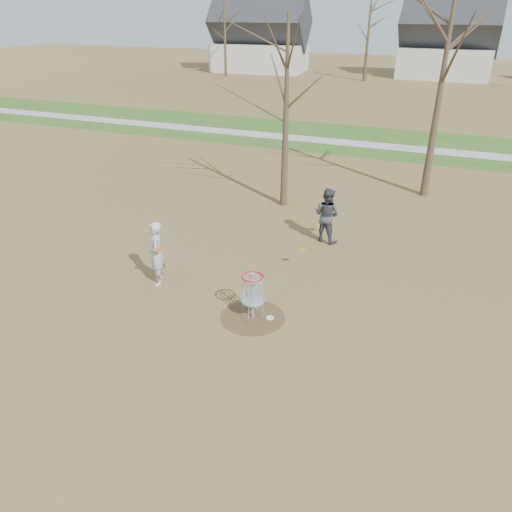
{
  "coord_description": "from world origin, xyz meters",
  "views": [
    {
      "loc": [
        4.33,
        -10.67,
        7.76
      ],
      "look_at": [
        -0.5,
        1.5,
        1.1
      ],
      "focal_mm": 35.0,
      "sensor_mm": 36.0,
      "label": 1
    }
  ],
  "objects_px": {
    "disc_grounded": "(270,318)",
    "disc_golf_basket": "(253,289)",
    "player_standing": "(156,254)",
    "player_throwing": "(327,215)"
  },
  "relations": [
    {
      "from": "disc_grounded",
      "to": "disc_golf_basket",
      "type": "height_order",
      "value": "disc_golf_basket"
    },
    {
      "from": "player_throwing",
      "to": "disc_golf_basket",
      "type": "bearing_deg",
      "value": 100.59
    },
    {
      "from": "player_standing",
      "to": "disc_golf_basket",
      "type": "distance_m",
      "value": 3.5
    },
    {
      "from": "player_standing",
      "to": "player_throwing",
      "type": "distance_m",
      "value": 6.35
    },
    {
      "from": "player_standing",
      "to": "disc_golf_basket",
      "type": "xyz_separation_m",
      "value": [
        3.43,
        -0.69,
        -0.09
      ]
    },
    {
      "from": "disc_grounded",
      "to": "disc_golf_basket",
      "type": "bearing_deg",
      "value": -164.58
    },
    {
      "from": "disc_golf_basket",
      "to": "disc_grounded",
      "type": "bearing_deg",
      "value": 15.42
    },
    {
      "from": "player_standing",
      "to": "disc_golf_basket",
      "type": "relative_size",
      "value": 1.49
    },
    {
      "from": "player_throwing",
      "to": "disc_grounded",
      "type": "bearing_deg",
      "value": 105.2
    },
    {
      "from": "player_standing",
      "to": "disc_golf_basket",
      "type": "bearing_deg",
      "value": 47.48
    }
  ]
}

